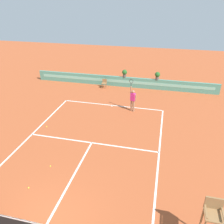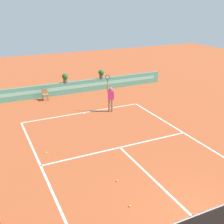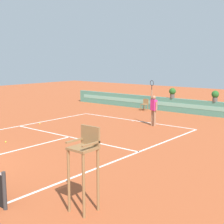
{
  "view_description": "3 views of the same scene",
  "coord_description": "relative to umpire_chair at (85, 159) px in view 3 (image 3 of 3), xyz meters",
  "views": [
    {
      "loc": [
        3.91,
        -4.52,
        8.11
      ],
      "look_at": [
        0.71,
        8.84,
        1.0
      ],
      "focal_mm": 36.27,
      "sensor_mm": 36.0,
      "label": 1
    },
    {
      "loc": [
        -5.99,
        -5.22,
        7.07
      ],
      "look_at": [
        0.71,
        8.84,
        1.0
      ],
      "focal_mm": 45.63,
      "sensor_mm": 36.0,
      "label": 2
    },
    {
      "loc": [
        11.37,
        -4.28,
        3.78
      ],
      "look_at": [
        0.71,
        8.84,
        1.0
      ],
      "focal_mm": 52.02,
      "sensor_mm": 36.0,
      "label": 3
    }
  ],
  "objects": [
    {
      "name": "ground_plane",
      "position": [
        -6.01,
        4.74,
        -1.34
      ],
      "size": [
        60.0,
        60.0,
        0.0
      ],
      "primitive_type": "plane",
      "color": "#A84C28"
    },
    {
      "name": "court_lines",
      "position": [
        -6.01,
        5.45,
        -1.34
      ],
      "size": [
        8.32,
        11.94,
        0.01
      ],
      "color": "white",
      "rests_on": "ground"
    },
    {
      "name": "back_wall_barrier",
      "position": [
        -6.01,
        15.12,
        -0.84
      ],
      "size": [
        18.0,
        0.21,
        1.0
      ],
      "color": "#4C8E7A",
      "rests_on": "ground"
    },
    {
      "name": "umpire_chair",
      "position": [
        0.0,
        0.0,
        0.0
      ],
      "size": [
        0.6,
        0.6,
        2.14
      ],
      "color": "olive",
      "rests_on": "ground"
    },
    {
      "name": "ball_kid_chair",
      "position": [
        -7.72,
        14.39,
        -0.86
      ],
      "size": [
        0.44,
        0.44,
        0.85
      ],
      "color": "olive",
      "rests_on": "ground"
    },
    {
      "name": "tennis_player",
      "position": [
        -4.25,
        10.02,
        -0.29
      ],
      "size": [
        0.6,
        0.32,
        2.58
      ],
      "color": "#9E7051",
      "rests_on": "ground"
    },
    {
      "name": "tennis_ball_mid_court",
      "position": [
        -7.46,
        2.54,
        -1.31
      ],
      "size": [
        0.07,
        0.07,
        0.07
      ],
      "primitive_type": "sphere",
      "color": "#CCE033",
      "rests_on": "ground"
    },
    {
      "name": "tennis_ball_by_sideline",
      "position": [
        -9.61,
        6.19,
        -1.31
      ],
      "size": [
        0.07,
        0.07,
        0.07
      ],
      "primitive_type": "sphere",
      "color": "#CCE033",
      "rests_on": "ground"
    },
    {
      "name": "potted_plant_right",
      "position": [
        -2.71,
        15.13,
        0.07
      ],
      "size": [
        0.48,
        0.48,
        0.72
      ],
      "color": "#514C47",
      "rests_on": "back_wall_barrier"
    },
    {
      "name": "potted_plant_centre",
      "position": [
        -5.86,
        15.13,
        0.07
      ],
      "size": [
        0.48,
        0.48,
        0.72
      ],
      "color": "#514C47",
      "rests_on": "back_wall_barrier"
    }
  ]
}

